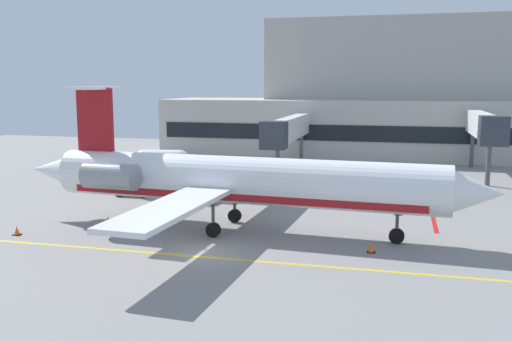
% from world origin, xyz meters
% --- Properties ---
extents(ground, '(120.00, 120.00, 0.11)m').
position_xyz_m(ground, '(0.00, 0.00, -0.05)').
color(ground, gray).
extents(terminal_building, '(55.75, 13.30, 17.81)m').
position_xyz_m(terminal_building, '(8.03, 47.08, 6.90)').
color(terminal_building, '#B7B2A8').
rests_on(terminal_building, ground).
extents(jet_bridge_west, '(2.40, 18.03, 5.88)m').
position_xyz_m(jet_bridge_west, '(-0.98, 30.26, 4.51)').
color(jet_bridge_west, silver).
rests_on(jet_bridge_west, ground).
extents(jet_bridge_east, '(2.40, 16.45, 6.56)m').
position_xyz_m(jet_bridge_east, '(18.57, 31.08, 5.16)').
color(jet_bridge_east, silver).
rests_on(jet_bridge_east, ground).
extents(regional_jet, '(31.46, 24.85, 9.17)m').
position_xyz_m(regional_jet, '(0.38, 5.24, 3.27)').
color(regional_jet, white).
rests_on(regional_jet, ground).
extents(baggage_tug, '(3.14, 1.87, 2.19)m').
position_xyz_m(baggage_tug, '(-10.68, 14.08, 0.98)').
color(baggage_tug, '#E5B20C').
rests_on(baggage_tug, ground).
extents(pushback_tractor, '(2.36, 3.32, 2.00)m').
position_xyz_m(pushback_tractor, '(-4.17, 13.76, 0.90)').
color(pushback_tractor, '#E5B20C').
rests_on(pushback_tractor, ground).
extents(fuel_tank, '(5.88, 2.75, 2.35)m').
position_xyz_m(fuel_tank, '(-14.11, 26.79, 1.32)').
color(fuel_tank, white).
rests_on(fuel_tank, ground).
extents(safety_cone_alpha, '(0.47, 0.47, 0.55)m').
position_xyz_m(safety_cone_alpha, '(9.18, 2.45, 0.25)').
color(safety_cone_alpha, orange).
rests_on(safety_cone_alpha, ground).
extents(safety_cone_bravo, '(0.47, 0.47, 0.55)m').
position_xyz_m(safety_cone_bravo, '(-12.50, 0.73, 0.25)').
color(safety_cone_bravo, orange).
rests_on(safety_cone_bravo, ground).
extents(safety_cone_charlie, '(0.47, 0.47, 0.55)m').
position_xyz_m(safety_cone_charlie, '(10.60, 12.25, 0.25)').
color(safety_cone_charlie, orange).
rests_on(safety_cone_charlie, ground).
extents(safety_cone_delta, '(0.47, 0.47, 0.55)m').
position_xyz_m(safety_cone_delta, '(-8.30, 4.51, 0.25)').
color(safety_cone_delta, orange).
rests_on(safety_cone_delta, ground).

